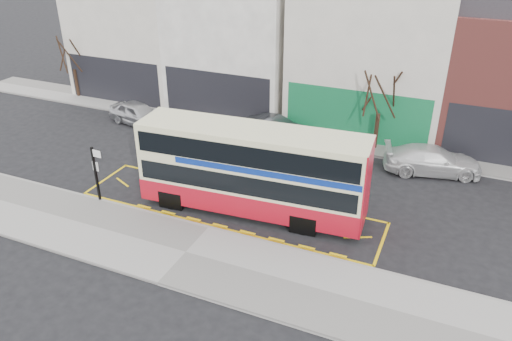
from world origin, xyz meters
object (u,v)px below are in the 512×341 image
at_px(bus_stop_post, 96,168).
at_px(car_silver, 138,114).
at_px(car_white, 432,160).
at_px(double_decker_bus, 253,170).
at_px(car_grey, 276,128).
at_px(street_tree_right, 382,82).
at_px(street_tree_left, 70,44).

height_order(bus_stop_post, car_silver, bus_stop_post).
distance_m(bus_stop_post, car_white, 16.69).
xyz_separation_m(double_decker_bus, car_grey, (-2.03, 7.99, -1.45)).
height_order(car_white, street_tree_right, street_tree_right).
height_order(double_decker_bus, street_tree_right, street_tree_right).
relative_size(car_silver, street_tree_left, 0.74).
distance_m(car_silver, street_tree_left, 8.23).
bearing_deg(double_decker_bus, bus_stop_post, -166.65).
relative_size(car_silver, car_white, 0.86).
height_order(double_decker_bus, car_grey, double_decker_bus).
bearing_deg(double_decker_bus, car_white, 41.25).
bearing_deg(double_decker_bus, street_tree_right, 62.74).
xyz_separation_m(bus_stop_post, car_silver, (-4.05, 8.76, -1.07)).
bearing_deg(double_decker_bus, car_grey, 99.97).
bearing_deg(car_white, street_tree_left, 70.84).
height_order(double_decker_bus, bus_stop_post, double_decker_bus).
bearing_deg(bus_stop_post, street_tree_right, 48.04).
bearing_deg(car_grey, bus_stop_post, 155.09).
bearing_deg(car_grey, street_tree_left, 85.96).
distance_m(double_decker_bus, car_white, 10.10).
distance_m(car_grey, car_white, 9.08).
height_order(double_decker_bus, car_white, double_decker_bus).
bearing_deg(street_tree_right, car_white, -26.73).
bearing_deg(car_silver, car_grey, -67.99).
bearing_deg(car_grey, street_tree_right, -81.84).
bearing_deg(street_tree_right, car_silver, -171.44).
relative_size(street_tree_left, street_tree_right, 0.97).
distance_m(car_silver, street_tree_right, 15.10).
relative_size(double_decker_bus, car_white, 2.08).
xyz_separation_m(bus_stop_post, street_tree_right, (10.53, 10.96, 2.22)).
xyz_separation_m(bus_stop_post, car_white, (13.81, 9.31, -1.08)).
bearing_deg(car_grey, car_silver, 99.22).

